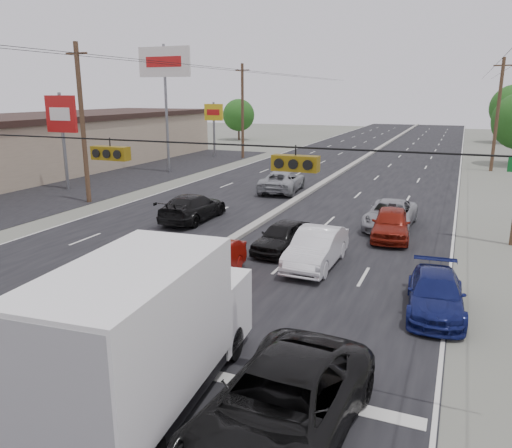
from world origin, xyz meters
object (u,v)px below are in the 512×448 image
object	(u,v)px
pole_sign_billboard	(165,70)
queue_car_d	(435,294)
queue_car_c	(390,215)
tree_left_far	(239,115)
queue_car_b	(316,248)
red_sedan	(209,264)
utility_pole_right_c	(497,114)
queue_car_e	(391,224)
pole_sign_mid	(62,119)
oncoming_near	(193,208)
utility_pole_left_c	(243,111)
black_suv	(281,408)
queue_car_a	(282,237)
box_truck	(148,331)
oncoming_far	(282,181)
pole_sign_far	(214,117)
tan_sedan	(73,349)
utility_pole_left_b	(82,123)

from	to	relation	value
pole_sign_billboard	queue_car_d	xyz separation A→B (m)	(24.03, -22.34, -8.24)
queue_car_c	tree_left_far	bearing A→B (deg)	123.85
queue_car_b	red_sedan	bearing A→B (deg)	-132.48
utility_pole_right_c	tree_left_far	bearing A→B (deg)	149.90
tree_left_far	queue_car_e	size ratio (longest dim) A/B	1.39
pole_sign_mid	pole_sign_billboard	world-z (taller)	pole_sign_billboard
tree_left_far	red_sedan	xyz separation A→B (m)	(23.53, -54.84, -2.97)
pole_sign_mid	oncoming_near	size ratio (longest dim) A/B	1.35
utility_pole_left_c	queue_car_b	bearing A→B (deg)	-61.30
black_suv	queue_car_a	xyz separation A→B (m)	(-4.24, 12.11, -0.14)
box_truck	queue_car_d	bearing A→B (deg)	48.89
box_truck	queue_car_b	bearing A→B (deg)	80.48
queue_car_a	queue_car_b	distance (m)	2.40
utility_pole_right_c	queue_car_c	bearing A→B (deg)	-103.55
red_sedan	oncoming_far	bearing A→B (deg)	94.32
queue_car_c	queue_car_a	bearing A→B (deg)	-122.49
pole_sign_far	queue_car_b	size ratio (longest dim) A/B	1.29
red_sedan	queue_car_e	size ratio (longest dim) A/B	1.03
utility_pole_right_c	red_sedan	xyz separation A→B (m)	(-10.97, -34.84, -4.36)
utility_pole_left_c	oncoming_near	world-z (taller)	utility_pole_left_c
pole_sign_far	tan_sedan	xyz separation A→B (m)	(17.40, -41.87, -3.63)
tan_sedan	red_sedan	distance (m)	7.03
queue_car_e	oncoming_far	world-z (taller)	oncoming_far
pole_sign_billboard	box_truck	world-z (taller)	pole_sign_billboard
queue_car_c	tan_sedan	bearing A→B (deg)	-105.81
pole_sign_billboard	red_sedan	world-z (taller)	pole_sign_billboard
tree_left_far	red_sedan	bearing A→B (deg)	-66.77
utility_pole_right_c	box_truck	xyz separation A→B (m)	(-8.66, -42.08, -3.27)
pole_sign_far	red_sedan	world-z (taller)	pole_sign_far
black_suv	pole_sign_far	bearing A→B (deg)	121.91
pole_sign_far	oncoming_far	bearing A→B (deg)	-50.04
pole_sign_mid	box_truck	world-z (taller)	pole_sign_mid
pole_sign_billboard	queue_car_b	distance (m)	28.52
pole_sign_billboard	oncoming_near	bearing A→B (deg)	-53.80
utility_pole_left_b	queue_car_c	bearing A→B (deg)	2.76
pole_sign_mid	pole_sign_far	distance (m)	22.03
queue_car_d	queue_car_c	bearing A→B (deg)	100.82
utility_pole_left_b	red_sedan	xyz separation A→B (m)	(14.03, -9.84, -4.36)
queue_car_c	oncoming_near	bearing A→B (deg)	-165.23
oncoming_near	pole_sign_mid	bearing A→B (deg)	-19.97
black_suv	queue_car_a	size ratio (longest dim) A/B	1.48
utility_pole_right_c	tree_left_far	size ratio (longest dim) A/B	1.63
utility_pole_left_c	pole_sign_mid	xyz separation A→B (m)	(-4.50, -22.00, 0.01)
pole_sign_billboard	tree_left_far	xyz separation A→B (m)	(-7.50, 32.00, -5.15)
utility_pole_right_c	queue_car_c	world-z (taller)	utility_pole_right_c
utility_pole_right_c	oncoming_near	xyz separation A→B (m)	(-16.26, -26.68, -4.36)
utility_pole_left_c	tan_sedan	bearing A→B (deg)	-71.63
pole_sign_mid	red_sedan	size ratio (longest dim) A/B	1.55
utility_pole_left_b	red_sedan	bearing A→B (deg)	-35.03
utility_pole_left_c	box_truck	xyz separation A→B (m)	(16.34, -42.08, -3.27)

